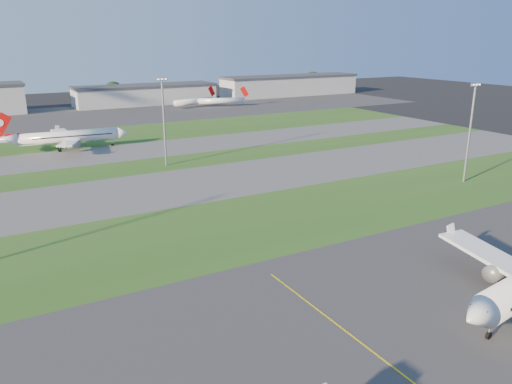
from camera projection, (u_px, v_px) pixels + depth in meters
grass_strip_a at (191, 236)px, 96.28m from camera, size 300.00×34.00×0.01m
taxiway_a at (140, 192)px, 123.78m from camera, size 300.00×32.00×0.01m
grass_strip_b at (115, 170)px, 144.61m from camera, size 300.00×18.00×0.01m
taxiway_b at (98, 155)px, 162.95m from camera, size 300.00×26.00×0.01m
grass_strip_c at (78, 138)px, 190.45m from camera, size 300.00×40.00×0.01m
apron_far at (54, 118)px, 240.45m from camera, size 400.00×80.00×0.01m
yellow_line at (411, 381)px, 55.28m from camera, size 0.25×60.00×0.02m
airliner_taxiing at (68, 137)px, 170.04m from camera, size 39.90×33.74×12.45m
mini_jet_near at (194, 101)px, 276.92m from camera, size 27.99×10.12×9.48m
mini_jet_far at (222, 101)px, 279.97m from camera, size 27.73×11.09×9.48m
light_mast_centre at (164, 116)px, 145.62m from camera, size 3.20×0.70×25.80m
light_mast_east at (470, 126)px, 128.45m from camera, size 3.20×0.70×25.80m
hangar_east at (146, 94)px, 289.56m from camera, size 81.60×23.00×11.20m
hangar_far_east at (290, 85)px, 336.09m from camera, size 96.90×23.00×13.20m
tree_mid_west at (1, 99)px, 263.55m from camera, size 9.90×9.90×10.80m
tree_mid_east at (114, 91)px, 293.86m from camera, size 11.55×11.55×12.60m
tree_east at (229, 87)px, 327.50m from camera, size 10.45×10.45×11.40m
tree_far_east at (313, 81)px, 363.23m from camera, size 12.65×12.65×13.80m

